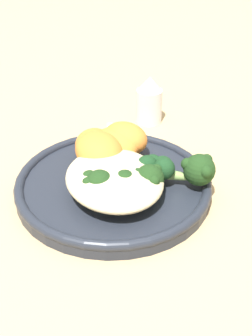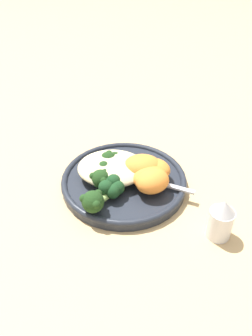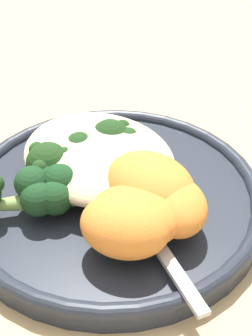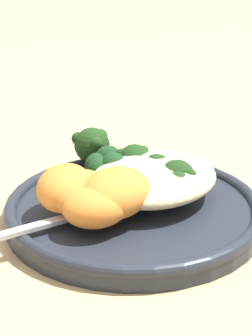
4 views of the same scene
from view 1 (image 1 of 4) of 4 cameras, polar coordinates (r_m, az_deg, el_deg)
name	(u,v)px [view 1 (image 1 of 4)]	position (r m, az deg, el deg)	size (l,w,h in m)	color
ground_plane	(106,190)	(0.58, -2.42, -2.67)	(4.00, 4.00, 0.00)	tan
plate	(113,185)	(0.57, -1.57, -2.10)	(0.24, 0.24, 0.02)	#232833
quinoa_mound	(111,179)	(0.53, -1.84, -1.38)	(0.13, 0.11, 0.03)	beige
broccoli_stalk_0	(95,180)	(0.54, -3.81, -1.44)	(0.06, 0.07, 0.03)	#8EB25B
broccoli_stalk_1	(103,181)	(0.53, -2.79, -1.54)	(0.08, 0.07, 0.03)	#8EB25B
broccoli_stalk_2	(122,179)	(0.54, -0.52, -1.31)	(0.09, 0.03, 0.03)	#8EB25B
broccoli_stalk_3	(140,176)	(0.54, 1.75, -0.94)	(0.10, 0.06, 0.03)	#8EB25B
broccoli_stalk_4	(189,170)	(0.55, 7.65, -0.23)	(0.09, 0.11, 0.04)	#8EB25B
sweet_potato_chunk_0	(125,138)	(0.60, -0.09, 3.66)	(0.06, 0.05, 0.04)	orange
sweet_potato_chunk_1	(116,143)	(0.60, -1.17, 3.06)	(0.06, 0.05, 0.04)	orange
sweet_potato_chunk_2	(98,151)	(0.58, -3.49, 2.12)	(0.07, 0.06, 0.04)	orange
sweet_potato_chunk_3	(91,144)	(0.60, -4.24, 2.98)	(0.06, 0.04, 0.03)	orange
kale_tuft	(156,168)	(0.55, 3.67, -0.02)	(0.05, 0.05, 0.03)	#193D1E
spoon	(110,151)	(0.61, -2.02, 2.14)	(0.11, 0.05, 0.01)	#B7B7BC
salt_shaker	(149,100)	(0.72, 2.87, 8.28)	(0.04, 0.04, 0.07)	silver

